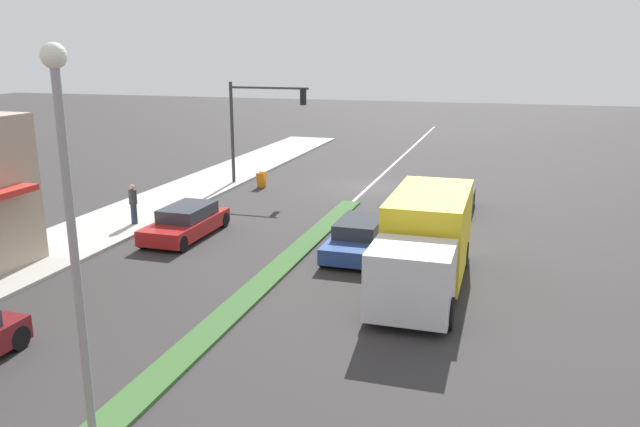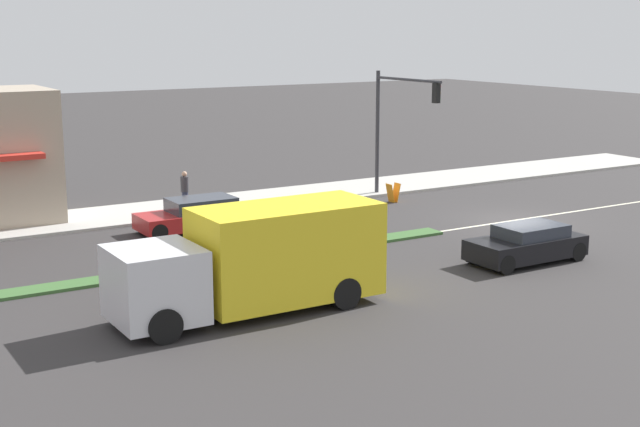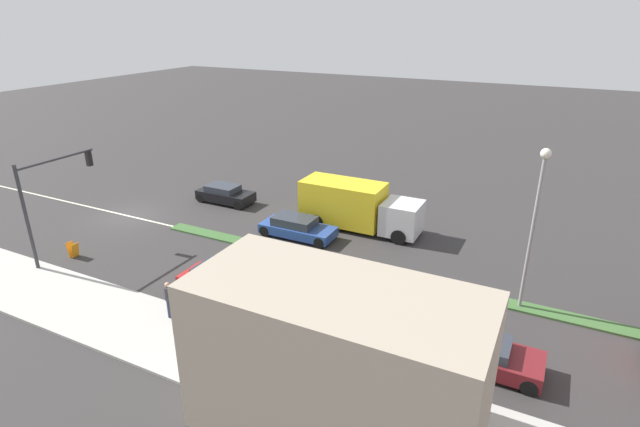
{
  "view_description": "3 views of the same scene",
  "coord_description": "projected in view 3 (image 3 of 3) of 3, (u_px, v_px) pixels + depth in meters",
  "views": [
    {
      "loc": [
        -7.32,
        33.32,
        7.31
      ],
      "look_at": [
        -0.8,
        11.99,
        1.51
      ],
      "focal_mm": 35.0,
      "sensor_mm": 36.0,
      "label": 1
    },
    {
      "loc": [
        -25.86,
        24.94,
        7.65
      ],
      "look_at": [
        -0.54,
        9.48,
        1.43
      ],
      "focal_mm": 50.0,
      "sensor_mm": 36.0,
      "label": 2
    },
    {
      "loc": [
        21.58,
        25.09,
        12.56
      ],
      "look_at": [
        -1.97,
        13.22,
        1.88
      ],
      "focal_mm": 28.0,
      "sensor_mm": 36.0,
      "label": 3
    }
  ],
  "objects": [
    {
      "name": "traffic_signal_main",
      "position": [
        48.0,
        191.0,
        25.91
      ],
      "size": [
        4.59,
        0.34,
        5.6
      ],
      "color": "#333338",
      "rests_on": "sidewalk_right"
    },
    {
      "name": "coupe_blue",
      "position": [
        297.0,
        227.0,
        29.82
      ],
      "size": [
        1.84,
        4.54,
        1.25
      ],
      "color": "#284793",
      "rests_on": "ground"
    },
    {
      "name": "median_strip",
      "position": [
        581.0,
        321.0,
        21.77
      ],
      "size": [
        0.9,
        46.0,
        0.1
      ],
      "primitive_type": "cube",
      "color": "#3D6633",
      "rests_on": "ground"
    },
    {
      "name": "sidewalk_right",
      "position": [
        314.0,
        388.0,
        17.86
      ],
      "size": [
        4.0,
        73.0,
        0.12
      ],
      "primitive_type": "cube",
      "color": "#B2AFA8",
      "rests_on": "ground"
    },
    {
      "name": "warning_aframe_sign",
      "position": [
        73.0,
        250.0,
        27.4
      ],
      "size": [
        0.45,
        0.53,
        0.84
      ],
      "color": "orange",
      "rests_on": "ground"
    },
    {
      "name": "delivery_truck",
      "position": [
        356.0,
        206.0,
        30.71
      ],
      "size": [
        2.44,
        7.5,
        2.87
      ],
      "color": "silver",
      "rests_on": "ground"
    },
    {
      "name": "ground_plane",
      "position": [
        386.0,
        276.0,
        25.54
      ],
      "size": [
        160.0,
        160.0,
        0.0
      ],
      "primitive_type": "plane",
      "color": "#333030"
    },
    {
      "name": "street_lamp",
      "position": [
        536.0,
        210.0,
        21.06
      ],
      "size": [
        0.44,
        0.44,
        7.37
      ],
      "color": "gray",
      "rests_on": "median_strip"
    },
    {
      "name": "suv_black",
      "position": [
        225.0,
        194.0,
        35.21
      ],
      "size": [
        1.79,
        4.03,
        1.25
      ],
      "color": "black",
      "rests_on": "ground"
    },
    {
      "name": "hatchback_red",
      "position": [
        224.0,
        281.0,
        23.85
      ],
      "size": [
        1.86,
        4.48,
        1.26
      ],
      "color": "#AD1E1E",
      "rests_on": "ground"
    },
    {
      "name": "building_corner_store",
      "position": [
        336.0,
        363.0,
        15.06
      ],
      "size": [
        4.79,
        8.8,
        5.18
      ],
      "color": "tan",
      "rests_on": "sidewalk_right"
    },
    {
      "name": "lane_marking_center",
      "position": [
        129.0,
        216.0,
        33.04
      ],
      "size": [
        0.16,
        60.0,
        0.01
      ],
      "primitive_type": "cube",
      "color": "beige",
      "rests_on": "ground"
    },
    {
      "name": "pedestrian",
      "position": [
        169.0,
        299.0,
        21.58
      ],
      "size": [
        0.34,
        0.34,
        1.72
      ],
      "color": "#282D42",
      "rests_on": "sidewalk_right"
    },
    {
      "name": "sedan_maroon",
      "position": [
        480.0,
        352.0,
        18.87
      ],
      "size": [
        1.87,
        4.46,
        1.22
      ],
      "color": "maroon",
      "rests_on": "ground"
    }
  ]
}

